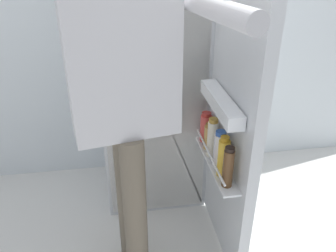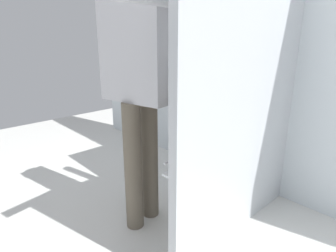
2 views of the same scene
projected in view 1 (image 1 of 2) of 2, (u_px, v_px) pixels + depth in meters
The scene contains 4 objects.
ground_plane at pixel (163, 236), 2.19m from camera, with size 6.47×6.47×0.00m, color silver.
kitchen_wall at pixel (144, 2), 2.37m from camera, with size 4.40×0.10×2.62m, color silver.
refrigerator at pixel (157, 82), 2.22m from camera, with size 0.73×1.27×1.74m.
person at pixel (126, 91), 1.51m from camera, with size 0.68×0.75×1.77m.
Camera 1 is at (-0.22, -1.59, 1.65)m, focal length 36.34 mm.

